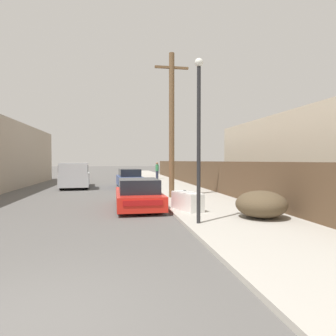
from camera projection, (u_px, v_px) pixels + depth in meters
The scene contains 12 objects.
ground_plane at pixel (27, 326), 3.73m from camera, with size 220.00×220.00×0.00m, color #595654.
sidewalk_curb at pixel (162, 182), 27.78m from camera, with size 4.20×63.00×0.12m, color #ADA89E.
discarded_fridge at pixel (187, 201), 11.79m from camera, with size 1.03×1.70×0.73m.
parked_sports_car_red at pixel (138, 195), 13.04m from camera, with size 1.91×4.74×1.29m.
car_parked_mid at pixel (129, 179), 23.41m from camera, with size 2.04×4.68×1.42m.
pickup_truck at pixel (75, 176), 22.56m from camera, with size 2.44×5.84×1.90m.
utility_pole at pixel (172, 123), 15.85m from camera, with size 1.80×0.29×7.63m.
street_lamp at pixel (199, 129), 9.25m from camera, with size 0.26×0.26×5.10m.
brush_pile at pixel (261, 204), 10.18m from camera, with size 1.72×1.75×0.93m.
wooden_fence at pixel (193, 173), 24.21m from camera, with size 0.08×37.29×1.90m, color brown.
building_right_house at pixel (314, 158), 16.84m from camera, with size 6.00×12.42×4.45m, color beige.
pedestrian at pixel (157, 170), 31.74m from camera, with size 0.34×0.34×1.80m.
Camera 1 is at (1.11, -3.92, 2.07)m, focal length 32.00 mm.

